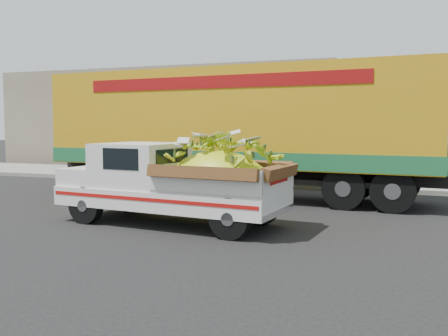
% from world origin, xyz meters
% --- Properties ---
extents(ground, '(100.00, 100.00, 0.00)m').
position_xyz_m(ground, '(0.00, 0.00, 0.00)').
color(ground, black).
rests_on(ground, ground).
extents(curb, '(60.00, 0.25, 0.15)m').
position_xyz_m(curb, '(0.00, 7.17, 0.07)').
color(curb, gray).
rests_on(curb, ground).
extents(sidewalk, '(60.00, 4.00, 0.14)m').
position_xyz_m(sidewalk, '(0.00, 9.27, 0.07)').
color(sidewalk, gray).
rests_on(sidewalk, ground).
extents(building_left, '(18.00, 6.00, 5.00)m').
position_xyz_m(building_left, '(-8.00, 15.17, 2.50)').
color(building_left, gray).
rests_on(building_left, ground).
extents(pickup_truck, '(5.18, 2.32, 1.76)m').
position_xyz_m(pickup_truck, '(-0.43, 0.23, 0.95)').
color(pickup_truck, black).
rests_on(pickup_truck, ground).
extents(semi_trailer, '(12.04, 3.30, 3.80)m').
position_xyz_m(semi_trailer, '(-0.90, 4.71, 2.12)').
color(semi_trailer, black).
rests_on(semi_trailer, ground).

